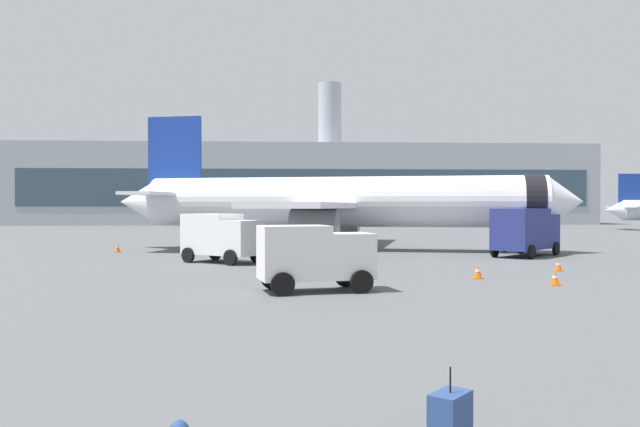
# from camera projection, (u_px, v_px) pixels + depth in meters

# --- Properties ---
(airplane_at_gate) EXTENTS (35.38, 32.20, 10.50)m
(airplane_at_gate) POSITION_uv_depth(u_px,v_px,m) (339.00, 202.00, 49.68)
(airplane_at_gate) COLOR white
(airplane_at_gate) RESTS_ON ground
(service_truck) EXTENTS (5.14, 4.68, 2.90)m
(service_truck) POSITION_uv_depth(u_px,v_px,m) (221.00, 236.00, 38.73)
(service_truck) COLOR white
(service_truck) RESTS_ON ground
(fuel_truck) EXTENTS (5.88, 6.00, 3.20)m
(fuel_truck) POSITION_uv_depth(u_px,v_px,m) (525.00, 230.00, 43.72)
(fuel_truck) COLOR navy
(fuel_truck) RESTS_ON ground
(cargo_van) EXTENTS (4.71, 3.06, 2.60)m
(cargo_van) POSITION_uv_depth(u_px,v_px,m) (314.00, 255.00, 25.60)
(cargo_van) COLOR white
(cargo_van) RESTS_ON ground
(safety_cone_near) EXTENTS (0.44, 0.44, 0.64)m
(safety_cone_near) POSITION_uv_depth(u_px,v_px,m) (478.00, 272.00, 30.14)
(safety_cone_near) COLOR #F2590C
(safety_cone_near) RESTS_ON ground
(safety_cone_mid) EXTENTS (0.44, 0.44, 0.59)m
(safety_cone_mid) POSITION_uv_depth(u_px,v_px,m) (558.00, 265.00, 33.68)
(safety_cone_mid) COLOR #F2590C
(safety_cone_mid) RESTS_ON ground
(safety_cone_far) EXTENTS (0.44, 0.44, 0.59)m
(safety_cone_far) POSITION_uv_depth(u_px,v_px,m) (555.00, 278.00, 27.67)
(safety_cone_far) COLOR #F2590C
(safety_cone_far) RESTS_ON ground
(safety_cone_outer) EXTENTS (0.44, 0.44, 0.68)m
(safety_cone_outer) POSITION_uv_depth(u_px,v_px,m) (118.00, 248.00, 47.60)
(safety_cone_outer) COLOR #F2590C
(safety_cone_outer) RESTS_ON ground
(rolling_suitcase) EXTENTS (0.72, 0.75, 1.10)m
(rolling_suitcase) POSITION_uv_depth(u_px,v_px,m) (450.00, 417.00, 9.12)
(rolling_suitcase) COLOR navy
(rolling_suitcase) RESTS_ON ground
(terminal_building) EXTENTS (107.29, 16.36, 26.84)m
(terminal_building) POSITION_uv_depth(u_px,v_px,m) (307.00, 184.00, 124.47)
(terminal_building) COLOR #9EA3AD
(terminal_building) RESTS_ON ground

